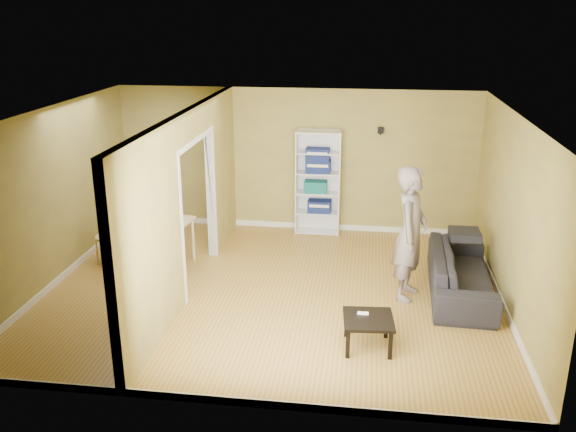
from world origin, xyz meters
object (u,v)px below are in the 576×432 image
object	(u,v)px
bookshelf	(318,182)
chair_far	(163,223)
dining_table	(151,225)
chair_left	(109,235)
sofa	(462,267)
coffee_table	(368,322)
chair_near	(141,251)
person	(411,222)

from	to	relation	value
bookshelf	chair_far	xyz separation A→B (m)	(-2.50, -1.33, -0.43)
dining_table	chair_left	world-z (taller)	chair_left
dining_table	chair_far	xyz separation A→B (m)	(-0.01, 0.57, -0.16)
chair_far	sofa	bearing A→B (deg)	150.59
coffee_table	chair_near	world-z (taller)	chair_near
dining_table	chair_near	size ratio (longest dim) A/B	1.34
coffee_table	chair_near	distance (m)	3.77
bookshelf	sofa	bearing A→B (deg)	-45.47
bookshelf	coffee_table	xyz separation A→B (m)	(0.96, -4.00, -0.61)
dining_table	bookshelf	bearing A→B (deg)	37.31
sofa	chair_left	distance (m)	5.49
person	dining_table	xyz separation A→B (m)	(-3.99, 0.60, -0.45)
bookshelf	chair_near	size ratio (longest dim) A/B	2.12
sofa	bookshelf	world-z (taller)	bookshelf
person	coffee_table	size ratio (longest dim) A/B	3.76
chair_near	sofa	bearing A→B (deg)	1.55
coffee_table	chair_left	distance (m)	4.66
dining_table	chair_near	world-z (taller)	chair_near
sofa	chair_near	bearing A→B (deg)	94.19
person	chair_near	world-z (taller)	person
sofa	chair_near	size ratio (longest dim) A/B	2.43
chair_far	dining_table	bearing A→B (deg)	73.23
chair_left	chair_far	xyz separation A→B (m)	(0.70, 0.57, 0.04)
coffee_table	dining_table	xyz separation A→B (m)	(-3.45, 2.10, 0.33)
chair_left	sofa	bearing A→B (deg)	93.58
person	chair_far	world-z (taller)	person
person	coffee_table	distance (m)	1.77
chair_left	person	bearing A→B (deg)	90.56
chair_far	coffee_table	bearing A→B (deg)	124.53
sofa	chair_far	distance (m)	4.87
sofa	chair_left	xyz separation A→B (m)	(-5.47, 0.40, 0.06)
person	bookshelf	size ratio (longest dim) A/B	1.18
chair_left	chair_near	distance (m)	0.90
coffee_table	chair_far	xyz separation A→B (m)	(-3.46, 2.67, 0.18)
person	bookshelf	bearing A→B (deg)	45.76
coffee_table	chair_left	bearing A→B (deg)	153.30
chair_near	chair_far	distance (m)	1.11
chair_near	chair_far	bearing A→B (deg)	91.32
bookshelf	dining_table	bearing A→B (deg)	-142.69
coffee_table	dining_table	bearing A→B (deg)	148.66
sofa	bookshelf	bearing A→B (deg)	47.21
bookshelf	chair_near	xyz separation A→B (m)	(-2.47, -2.43, -0.50)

